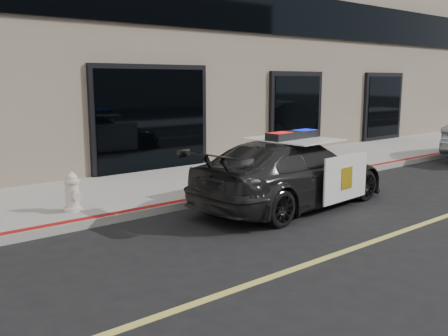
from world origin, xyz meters
TOP-DOWN VIEW (x-y plane):
  - ground at (0.00, 0.00)m, footprint 120.00×120.00m
  - sidewalk_n at (0.00, 5.25)m, footprint 60.00×3.50m
  - police_car at (-0.60, 2.37)m, footprint 2.61×4.88m
  - fire_hydrant at (-4.36, 4.20)m, footprint 0.33×0.45m

SIDE VIEW (x-z plane):
  - ground at x=0.00m, z-range 0.00..0.00m
  - sidewalk_n at x=0.00m, z-range 0.00..0.15m
  - fire_hydrant at x=-4.36m, z-range 0.13..0.85m
  - police_car at x=-0.60m, z-range -0.08..1.42m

